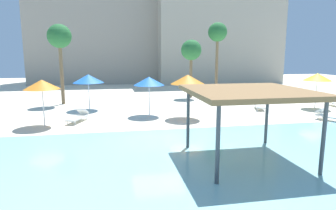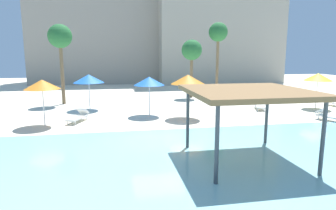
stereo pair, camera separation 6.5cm
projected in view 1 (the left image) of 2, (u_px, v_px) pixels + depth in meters
ground_plane at (158, 138)px, 14.39m from camera, size 80.00×80.00×0.00m
lagoon_water at (182, 184)px, 9.31m from camera, size 44.00×13.50×0.04m
shade_pavilion at (249, 94)px, 11.01m from camera, size 4.41×4.41×2.79m
beach_umbrella_orange_0 at (188, 79)px, 18.58m from camera, size 2.20×2.20×2.81m
beach_umbrella_blue_2 at (149, 81)px, 19.36m from camera, size 2.05×2.05×2.61m
beach_umbrella_blue_3 at (88, 79)px, 21.42m from camera, size 2.23×2.23×2.62m
beach_umbrella_yellow_4 at (317, 77)px, 21.99m from camera, size 2.04×2.04×2.67m
beach_umbrella_orange_5 at (42, 85)px, 16.50m from camera, size 1.98×1.98×2.68m
lounge_chair_1 at (259, 105)px, 22.00m from camera, size 1.24×1.99×0.74m
lounge_chair_2 at (329, 115)px, 18.18m from camera, size 1.21×1.99×0.74m
lounge_chair_5 at (78, 116)px, 17.93m from camera, size 1.25×1.98×0.74m
lounge_chair_6 at (335, 102)px, 23.19m from camera, size 0.61×1.90×0.74m
palm_tree_0 at (59, 38)px, 23.33m from camera, size 1.90×1.90×6.45m
palm_tree_2 at (191, 51)px, 27.17m from camera, size 1.90×1.90×5.40m
palm_tree_3 at (218, 34)px, 29.22m from camera, size 1.90×1.90×7.20m
hotel_block_0 at (113, 28)px, 42.39m from camera, size 22.48×8.37×15.53m
hotel_block_1 at (213, 25)px, 43.62m from camera, size 17.38×11.18×16.64m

